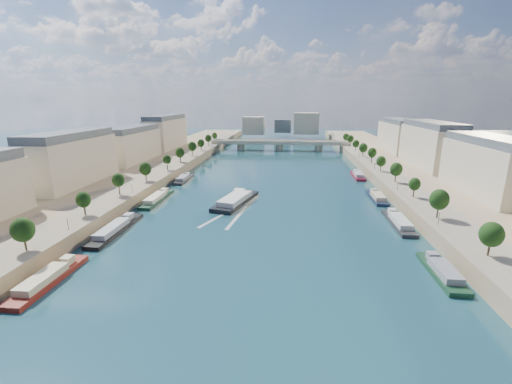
# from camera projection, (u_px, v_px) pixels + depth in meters

# --- Properties ---
(ground) EXTENTS (700.00, 700.00, 0.00)m
(ground) POSITION_uv_depth(u_px,v_px,m) (270.00, 189.00, 159.38)
(ground) COLOR #0D353A
(ground) RESTS_ON ground
(quay_left) EXTENTS (44.00, 520.00, 5.00)m
(quay_left) POSITION_uv_depth(u_px,v_px,m) (122.00, 181.00, 165.63)
(quay_left) COLOR #9E8460
(quay_left) RESTS_ON ground
(quay_right) EXTENTS (44.00, 520.00, 5.00)m
(quay_right) POSITION_uv_depth(u_px,v_px,m) (432.00, 188.00, 151.81)
(quay_right) COLOR #9E8460
(quay_right) RESTS_ON ground
(pave_left) EXTENTS (14.00, 520.00, 0.10)m
(pave_left) POSITION_uv_depth(u_px,v_px,m) (151.00, 176.00, 163.53)
(pave_left) COLOR gray
(pave_left) RESTS_ON quay_left
(pave_right) EXTENTS (14.00, 520.00, 0.10)m
(pave_right) POSITION_uv_depth(u_px,v_px,m) (398.00, 182.00, 152.59)
(pave_right) COLOR gray
(pave_right) RESTS_ON quay_right
(trees_left) EXTENTS (4.80, 268.80, 8.26)m
(trees_left) POSITION_uv_depth(u_px,v_px,m) (156.00, 164.00, 163.84)
(trees_left) COLOR #382B1E
(trees_left) RESTS_ON ground
(trees_right) EXTENTS (4.80, 268.80, 8.26)m
(trees_right) POSITION_uv_depth(u_px,v_px,m) (388.00, 165.00, 160.96)
(trees_right) COLOR #382B1E
(trees_right) RESTS_ON ground
(lamps_left) EXTENTS (0.36, 200.36, 4.28)m
(lamps_left) POSITION_uv_depth(u_px,v_px,m) (152.00, 175.00, 152.78)
(lamps_left) COLOR black
(lamps_left) RESTS_ON ground
(lamps_right) EXTENTS (0.36, 200.36, 4.28)m
(lamps_right) POSITION_uv_depth(u_px,v_px,m) (385.00, 173.00, 157.11)
(lamps_right) COLOR black
(lamps_right) RESTS_ON ground
(buildings_left) EXTENTS (16.00, 226.00, 23.20)m
(buildings_left) POSITION_uv_depth(u_px,v_px,m) (106.00, 148.00, 174.76)
(buildings_left) COLOR #BFAD93
(buildings_left) RESTS_ON ground
(buildings_right) EXTENTS (16.00, 226.00, 23.20)m
(buildings_right) POSITION_uv_depth(u_px,v_px,m) (455.00, 153.00, 158.44)
(buildings_right) COLOR #BFAD93
(buildings_right) RESTS_ON ground
(skyline) EXTENTS (79.00, 42.00, 22.00)m
(skyline) POSITION_uv_depth(u_px,v_px,m) (285.00, 125.00, 366.08)
(skyline) COLOR #BFAD93
(skyline) RESTS_ON ground
(bridge) EXTENTS (112.00, 12.00, 8.15)m
(bridge) POSITION_uv_depth(u_px,v_px,m) (279.00, 144.00, 280.74)
(bridge) COLOR #C1B79E
(bridge) RESTS_ON ground
(tour_barge) EXTENTS (15.94, 31.63, 4.13)m
(tour_barge) POSITION_uv_depth(u_px,v_px,m) (236.00, 200.00, 137.97)
(tour_barge) COLOR black
(tour_barge) RESTS_ON ground
(wake) EXTENTS (13.93, 25.94, 0.04)m
(wake) POSITION_uv_depth(u_px,v_px,m) (229.00, 216.00, 122.40)
(wake) COLOR silver
(wake) RESTS_ON ground
(moored_barges_left) EXTENTS (5.00, 159.25, 3.60)m
(moored_barges_left) POSITION_uv_depth(u_px,v_px,m) (118.00, 228.00, 109.37)
(moored_barges_left) COLOR #171A33
(moored_barges_left) RESTS_ON ground
(moored_barges_right) EXTENTS (5.00, 127.35, 3.60)m
(moored_barges_right) POSITION_uv_depth(u_px,v_px,m) (385.00, 207.00, 130.05)
(moored_barges_right) COLOR #183C25
(moored_barges_right) RESTS_ON ground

